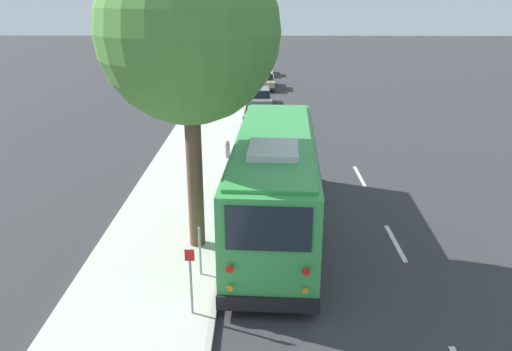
# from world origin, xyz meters

# --- Properties ---
(ground_plane) EXTENTS (160.00, 160.00, 0.00)m
(ground_plane) POSITION_xyz_m (0.00, 0.00, 0.00)
(ground_plane) COLOR #333335
(sidewalk_slab) EXTENTS (80.00, 3.72, 0.15)m
(sidewalk_slab) POSITION_xyz_m (0.00, 3.88, 0.07)
(sidewalk_slab) COLOR beige
(sidewalk_slab) RESTS_ON ground
(curb_strip) EXTENTS (80.00, 0.14, 0.15)m
(curb_strip) POSITION_xyz_m (0.00, 1.95, 0.07)
(curb_strip) COLOR #AAA69D
(curb_strip) RESTS_ON ground
(shuttle_bus) EXTENTS (10.00, 2.93, 3.30)m
(shuttle_bus) POSITION_xyz_m (-1.50, 0.42, 1.76)
(shuttle_bus) COLOR green
(shuttle_bus) RESTS_ON ground
(parked_sedan_navy) EXTENTS (4.50, 2.08, 1.30)m
(parked_sedan_navy) POSITION_xyz_m (10.34, 0.80, 0.61)
(parked_sedan_navy) COLOR #19234C
(parked_sedan_navy) RESTS_ON ground
(parked_sedan_gray) EXTENTS (4.31, 1.81, 1.26)m
(parked_sedan_gray) POSITION_xyz_m (17.42, 1.03, 0.58)
(parked_sedan_gray) COLOR slate
(parked_sedan_gray) RESTS_ON ground
(parked_sedan_tan) EXTENTS (4.56, 1.81, 1.30)m
(parked_sedan_tan) POSITION_xyz_m (24.55, 0.67, 0.60)
(parked_sedan_tan) COLOR tan
(parked_sedan_tan) RESTS_ON ground
(parked_sedan_silver) EXTENTS (4.25, 1.76, 1.33)m
(parked_sedan_silver) POSITION_xyz_m (31.80, 0.92, 0.62)
(parked_sedan_silver) COLOR #A8AAAF
(parked_sedan_silver) RESTS_ON ground
(street_tree) EXTENTS (4.80, 4.80, 9.23)m
(street_tree) POSITION_xyz_m (-2.71, 2.73, 6.57)
(street_tree) COLOR brown
(street_tree) RESTS_ON sidewalk_slab
(sign_post_near) EXTENTS (0.06, 0.22, 1.66)m
(sign_post_near) POSITION_xyz_m (-6.30, 2.44, 1.01)
(sign_post_near) COLOR gray
(sign_post_near) RESTS_ON sidewalk_slab
(sign_post_far) EXTENTS (0.06, 0.06, 1.38)m
(sign_post_far) POSITION_xyz_m (-4.57, 2.44, 0.84)
(sign_post_far) COLOR gray
(sign_post_far) RESTS_ON sidewalk_slab
(fire_hydrant) EXTENTS (0.22, 0.22, 0.81)m
(fire_hydrant) POSITION_xyz_m (5.54, 2.39, 0.55)
(fire_hydrant) COLOR #99999E
(fire_hydrant) RESTS_ON sidewalk_slab
(lane_stripe_mid) EXTENTS (2.40, 0.14, 0.01)m
(lane_stripe_mid) POSITION_xyz_m (-2.44, -3.29, 0.00)
(lane_stripe_mid) COLOR silver
(lane_stripe_mid) RESTS_ON ground
(lane_stripe_ahead) EXTENTS (2.40, 0.14, 0.01)m
(lane_stripe_ahead) POSITION_xyz_m (3.56, -3.29, 0.00)
(lane_stripe_ahead) COLOR silver
(lane_stripe_ahead) RESTS_ON ground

